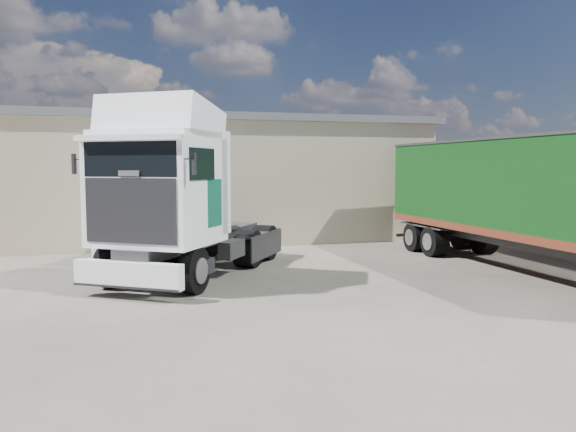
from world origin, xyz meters
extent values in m
plane|color=#282520|center=(0.00, 0.00, 0.00)|extent=(120.00, 120.00, 0.00)
cube|color=#C3B496|center=(-6.00, 16.00, 2.50)|extent=(30.00, 12.00, 5.00)
cube|color=#5A5D5F|center=(-6.00, 16.00, 5.15)|extent=(30.60, 12.60, 0.30)
cube|color=#5A5D5F|center=(-2.00, 9.98, 1.80)|extent=(4.00, 0.08, 3.60)
cube|color=#5A5D5F|center=(-6.00, 16.00, 5.35)|extent=(30.60, 0.40, 0.15)
cube|color=maroon|center=(11.50, 6.00, 1.25)|extent=(0.35, 26.00, 2.50)
cylinder|color=black|center=(-3.10, 2.88, 0.59)|extent=(2.97, 2.48, 1.19)
cylinder|color=black|center=(-1.00, 6.20, 0.59)|extent=(3.02, 2.51, 1.19)
cylinder|color=black|center=(-0.16, 7.52, 0.59)|extent=(3.02, 2.51, 1.19)
cube|color=#2D2D30|center=(-1.66, 5.15, 1.01)|extent=(4.82, 6.80, 0.34)
cube|color=white|center=(-3.67, 1.98, 0.62)|extent=(2.57, 1.77, 0.62)
cube|color=white|center=(-2.89, 3.21, 2.55)|extent=(3.75, 3.68, 2.75)
cube|color=black|center=(-3.58, 2.12, 2.13)|extent=(2.12, 1.38, 1.57)
cube|color=black|center=(-3.57, 2.14, 3.37)|extent=(2.16, 1.40, 0.84)
cube|color=white|center=(-2.77, 3.40, 4.32)|extent=(3.52, 3.33, 1.38)
cube|color=#0B4E38|center=(-3.84, 4.34, 2.24)|extent=(0.46, 0.72, 1.23)
cube|color=#0B4E38|center=(-1.46, 2.83, 2.24)|extent=(0.46, 0.72, 1.23)
cylinder|color=#2D2D30|center=(-0.88, 6.39, 1.25)|extent=(1.70, 1.70, 0.13)
cylinder|color=black|center=(7.78, 6.68, 0.54)|extent=(2.61, 1.13, 1.07)
cube|color=#2D2D30|center=(7.87, 2.58, 0.91)|extent=(1.07, 12.17, 0.35)
cube|color=#5F2215|center=(7.87, 2.58, 1.25)|extent=(2.80, 12.21, 0.24)
cube|color=black|center=(7.87, 2.58, 2.68)|extent=(2.80, 12.21, 2.63)
cube|color=#2D2D30|center=(7.87, 2.58, 4.02)|extent=(2.86, 12.27, 0.08)
cylinder|color=black|center=(-3.56, 6.87, 0.37)|extent=(2.26, 1.57, 0.74)
cylinder|color=black|center=(-2.06, 10.13, 0.37)|extent=(2.26, 1.57, 0.74)
cube|color=white|center=(-2.81, 8.50, 1.18)|extent=(4.09, 5.57, 1.91)
cube|color=white|center=(-3.70, 6.56, 1.12)|extent=(2.31, 1.78, 1.23)
cube|color=black|center=(-3.60, 6.77, 1.74)|extent=(1.82, 0.90, 0.67)
camera|label=1|loc=(-3.40, -11.77, 3.18)|focal=35.00mm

